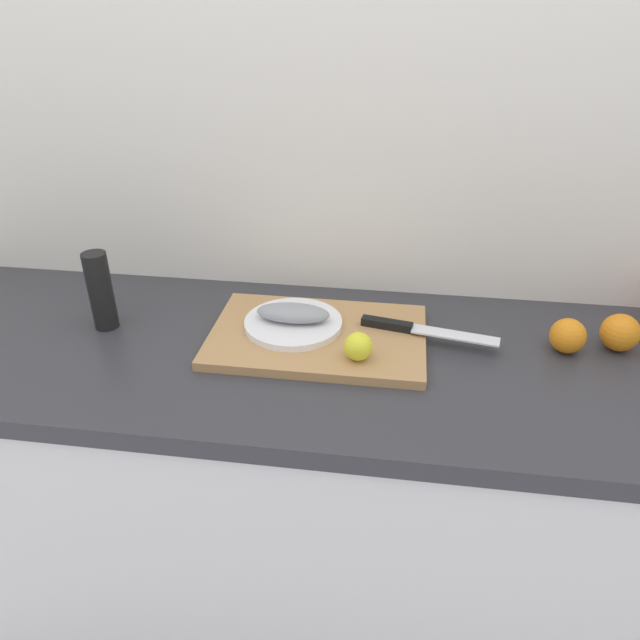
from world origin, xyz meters
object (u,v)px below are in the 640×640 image
Objects in this scene: fish_fillet at (293,313)px; lemon_0 at (358,346)px; chef_knife at (411,328)px; orange_0 at (620,333)px; cutting_board at (320,336)px; white_plate at (293,323)px; pepper_mill at (101,291)px.

fish_fillet is 2.79× the size of lemon_0.
orange_0 reaches higher than chef_knife.
orange_0 reaches higher than cutting_board.
fish_fillet reaches higher than cutting_board.
lemon_0 is at bearing -35.56° from white_plate.
white_plate is 0.03m from fish_fillet.
white_plate is at bearing 3.38° from pepper_mill.
white_plate is at bearing -176.78° from orange_0.
cutting_board is 0.62m from orange_0.
fish_fillet is (0.00, -0.00, 0.03)m from white_plate.
white_plate is (-0.06, 0.02, 0.02)m from cutting_board.
cutting_board is at bearing -15.41° from white_plate.
lemon_0 is at bearing -120.20° from chef_knife.
pepper_mill reaches higher than orange_0.
chef_knife is 0.16m from lemon_0.
white_plate is at bearing 90.00° from fish_fillet.
chef_knife is at bearing 3.21° from pepper_mill.
orange_0 is (0.62, 0.05, 0.03)m from cutting_board.
cutting_board is at bearing -160.48° from chef_knife.
pepper_mill is at bearing -176.62° from white_plate.
chef_knife is at bearing 2.94° from fish_fillet.
orange_0 reaches higher than white_plate.
fish_fillet is at bearing -166.32° from chef_knife.
white_plate is at bearing 144.44° from lemon_0.
cutting_board is 0.08m from fish_fillet.
orange_0 is at bearing 3.22° from fish_fillet.
chef_knife is 3.71× the size of orange_0.
white_plate is 3.72× the size of lemon_0.
fish_fillet is 0.25m from chef_knife.
chef_knife is (0.25, 0.01, -0.02)m from fish_fillet.
lemon_0 is 0.57m from pepper_mill.
cutting_board is 0.06m from white_plate.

